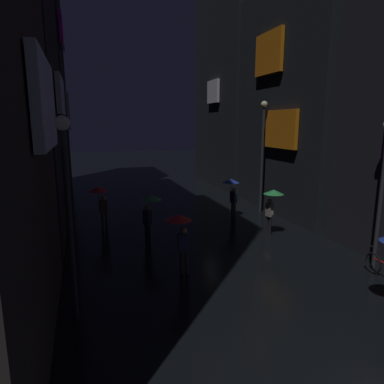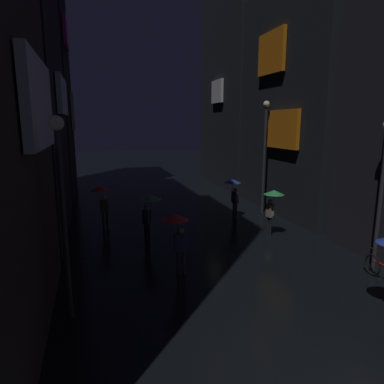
% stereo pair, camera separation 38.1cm
% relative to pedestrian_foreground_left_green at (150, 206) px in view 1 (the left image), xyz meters
% --- Properties ---
extents(building_left_far, '(4.25, 7.61, 25.14)m').
position_rel_pedestrian_foreground_left_green_xyz_m(building_left_far, '(-5.43, 11.81, 10.90)').
color(building_left_far, black).
rests_on(building_left_far, ground).
extents(building_right_mid, '(4.25, 8.62, 12.46)m').
position_rel_pedestrian_foreground_left_green_xyz_m(building_right_mid, '(9.54, 3.31, 4.56)').
color(building_right_mid, black).
rests_on(building_right_mid, ground).
extents(building_right_far, '(4.25, 8.46, 24.95)m').
position_rel_pedestrian_foreground_left_green_xyz_m(building_right_far, '(9.55, 12.23, 10.82)').
color(building_right_far, black).
rests_on(building_right_far, ground).
extents(pedestrian_foreground_left_green, '(0.90, 0.90, 2.12)m').
position_rel_pedestrian_foreground_left_green_xyz_m(pedestrian_foreground_left_green, '(0.00, 0.00, 0.00)').
color(pedestrian_foreground_left_green, black).
rests_on(pedestrian_foreground_left_green, ground).
extents(pedestrian_midstreet_centre_blue, '(0.90, 0.90, 2.12)m').
position_rel_pedestrian_foreground_left_green_xyz_m(pedestrian_midstreet_centre_blue, '(4.97, 2.74, 0.00)').
color(pedestrian_midstreet_centre_blue, '#38332D').
rests_on(pedestrian_midstreet_centre_blue, ground).
extents(pedestrian_midstreet_left_red, '(0.90, 0.90, 2.12)m').
position_rel_pedestrian_foreground_left_green_xyz_m(pedestrian_midstreet_left_red, '(-1.85, 2.56, 0.00)').
color(pedestrian_midstreet_left_red, '#38332D').
rests_on(pedestrian_midstreet_left_red, ground).
extents(pedestrian_far_right_green, '(0.90, 0.90, 2.12)m').
position_rel_pedestrian_foreground_left_green_xyz_m(pedestrian_far_right_green, '(5.49, -0.49, 0.00)').
color(pedestrian_far_right_green, black).
rests_on(pedestrian_far_right_green, ground).
extents(pedestrian_foreground_right_red, '(0.90, 0.90, 2.12)m').
position_rel_pedestrian_foreground_left_green_xyz_m(pedestrian_foreground_right_red, '(0.37, -3.32, 0.00)').
color(pedestrian_foreground_right_red, '#38332D').
rests_on(pedestrian_foreground_right_red, ground).
extents(streetlamp_left_near, '(0.36, 0.36, 5.22)m').
position_rel_pedestrian_foreground_left_green_xyz_m(streetlamp_left_near, '(-2.95, -5.03, 1.62)').
color(streetlamp_left_near, '#2D2D33').
rests_on(streetlamp_left_near, ground).
extents(streetlamp_right_near, '(0.36, 0.36, 5.15)m').
position_rel_pedestrian_foreground_left_green_xyz_m(streetlamp_right_near, '(7.05, -4.84, 1.58)').
color(streetlamp_right_near, '#2D2D33').
rests_on(streetlamp_right_near, ground).
extents(streetlamp_right_far, '(0.36, 0.36, 6.22)m').
position_rel_pedestrian_foreground_left_green_xyz_m(streetlamp_right_far, '(7.05, 3.34, 2.16)').
color(streetlamp_right_far, '#2D2D33').
rests_on(streetlamp_right_far, ground).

